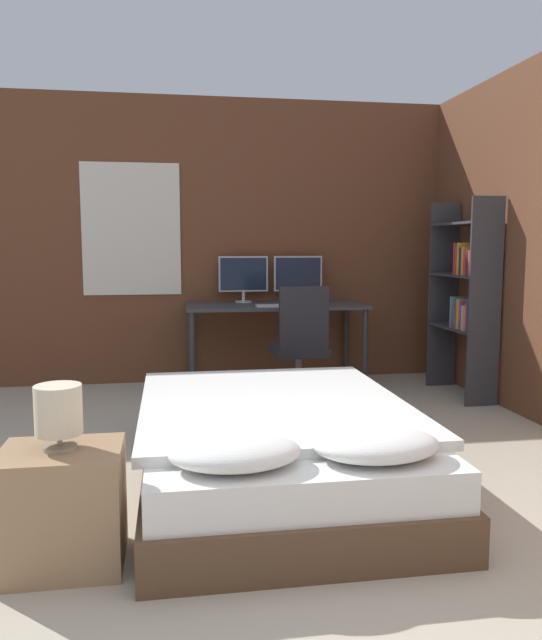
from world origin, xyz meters
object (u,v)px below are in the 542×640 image
(bedside_lamp, at_px, (58,411))
(computer_mouse, at_px, (313,304))
(desk, at_px, (275,313))
(bed, at_px, (276,446))
(office_chair, at_px, (300,359))
(monitor_right, at_px, (298,276))
(monitor_left, at_px, (243,276))
(nightstand, at_px, (62,507))
(keyboard, at_px, (280,306))
(bookshelf, at_px, (467,290))

(bedside_lamp, height_order, computer_mouse, computer_mouse)
(desk, bearing_deg, bed, -99.45)
(desk, height_order, office_chair, office_chair)
(office_chair, bearing_deg, bed, -106.17)
(bedside_lamp, bearing_deg, monitor_right, 63.37)
(monitor_left, relative_size, computer_mouse, 6.68)
(monitor_left, bearing_deg, monitor_right, 0.00)
(computer_mouse, bearing_deg, monitor_left, 139.03)
(bed, xyz_separation_m, office_chair, (0.48, 1.64, 0.17))
(nightstand, xyz_separation_m, desk, (1.41, 3.09, 0.45))
(keyboard, height_order, bookshelf, bookshelf)
(nightstand, xyz_separation_m, bookshelf, (2.96, 2.43, 0.69))
(keyboard, bearing_deg, bedside_lamp, -116.32)
(nightstand, xyz_separation_m, bedside_lamp, (0.00, 0.00, 0.40))
(nightstand, height_order, monitor_right, monitor_right)
(bed, distance_m, bedside_lamp, 1.28)
(desk, relative_size, monitor_right, 3.51)
(monitor_left, distance_m, keyboard, 0.61)
(desk, relative_size, keyboard, 3.93)
(office_chair, bearing_deg, bookshelf, 4.31)
(monitor_left, height_order, monitor_right, same)
(desk, xyz_separation_m, office_chair, (0.07, -0.77, -0.29))
(bedside_lamp, xyz_separation_m, bookshelf, (2.96, 2.43, 0.29))
(monitor_right, height_order, office_chair, monitor_right)
(computer_mouse, bearing_deg, bookshelf, -18.29)
(bed, relative_size, desk, 1.25)
(nightstand, height_order, bookshelf, bookshelf)
(bedside_lamp, bearing_deg, office_chair, 57.40)
(bed, xyz_separation_m, desk, (0.40, 2.41, 0.46))
(bed, distance_m, bookshelf, 2.72)
(nightstand, height_order, bedside_lamp, bedside_lamp)
(bedside_lamp, relative_size, bookshelf, 0.16)
(nightstand, relative_size, monitor_right, 1.05)
(nightstand, xyz_separation_m, computer_mouse, (1.71, 2.84, 0.55))
(nightstand, xyz_separation_m, office_chair, (1.48, 2.32, 0.15))
(monitor_left, height_order, computer_mouse, monitor_left)
(monitor_left, relative_size, office_chair, 0.47)
(nightstand, xyz_separation_m, monitor_right, (1.67, 3.33, 0.78))
(computer_mouse, bearing_deg, bedside_lamp, -120.96)
(bed, height_order, monitor_right, monitor_right)
(desk, distance_m, office_chair, 0.83)
(bed, relative_size, keyboard, 4.91)
(office_chair, distance_m, bookshelf, 1.58)
(desk, height_order, monitor_left, monitor_left)
(nightstand, bearing_deg, desk, 65.50)
(monitor_right, xyz_separation_m, computer_mouse, (0.03, -0.49, -0.23))
(bedside_lamp, xyz_separation_m, office_chair, (1.48, 2.32, -0.25))
(bedside_lamp, relative_size, monitor_right, 0.57)
(bedside_lamp, bearing_deg, bookshelf, 39.34)
(monitor_right, distance_m, office_chair, 1.21)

